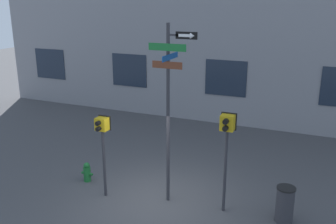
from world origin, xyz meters
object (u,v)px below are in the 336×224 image
street_sign_pole (170,100)px  pedestrian_signal_left (102,134)px  pedestrian_signal_right (227,135)px  fire_hydrant (87,172)px  trash_bin (285,204)px

street_sign_pole → pedestrian_signal_left: 2.16m
pedestrian_signal_right → fire_hydrant: 4.72m
fire_hydrant → pedestrian_signal_left: bearing=-28.5°
street_sign_pole → fire_hydrant: 3.87m
pedestrian_signal_left → trash_bin: bearing=7.7°
street_sign_pole → pedestrian_signal_right: 1.73m
street_sign_pole → pedestrian_signal_left: street_sign_pole is taller
pedestrian_signal_left → trash_bin: pedestrian_signal_left is taller
trash_bin → pedestrian_signal_right: bearing=-175.5°
street_sign_pole → trash_bin: (3.07, 0.21, -2.47)m
pedestrian_signal_right → pedestrian_signal_left: bearing=-170.9°
street_sign_pole → pedestrian_signal_right: (1.53, 0.08, -0.80)m
fire_hydrant → trash_bin: bearing=1.1°
pedestrian_signal_right → trash_bin: 2.28m
pedestrian_signal_left → fire_hydrant: bearing=151.5°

